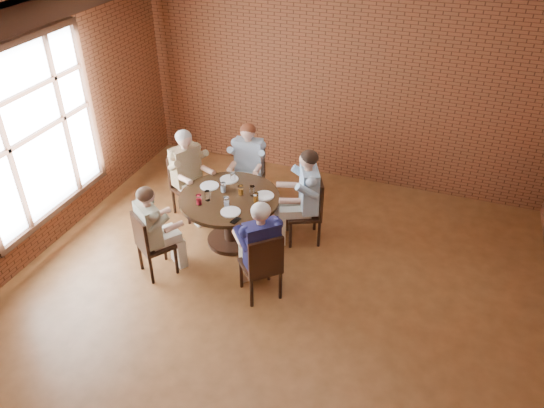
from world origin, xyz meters
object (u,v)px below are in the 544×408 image
(diner_a, at_px, (304,197))
(chair_c, at_px, (186,182))
(diner_b, at_px, (248,167))
(diner_e, at_px, (260,250))
(chair_a, at_px, (310,207))
(smartphone, at_px, (235,220))
(diner_c, at_px, (189,174))
(chair_d, at_px, (150,243))
(chair_b, at_px, (250,173))
(chair_e, at_px, (263,265))
(dining_table, at_px, (230,210))
(diner_d, at_px, (154,231))

(diner_a, distance_m, chair_c, 1.86)
(diner_b, bearing_deg, diner_e, -71.38)
(chair_a, bearing_deg, diner_b, -139.06)
(chair_c, xyz_separation_m, diner_e, (1.69, -1.32, 0.16))
(smartphone, bearing_deg, diner_b, 119.37)
(diner_c, distance_m, chair_d, 1.44)
(diner_c, distance_m, diner_e, 2.06)
(chair_c, bearing_deg, chair_d, -142.60)
(chair_b, height_order, diner_e, diner_e)
(chair_e, bearing_deg, diner_c, -81.26)
(dining_table, xyz_separation_m, smartphone, (0.30, -0.49, 0.23))
(chair_e, bearing_deg, dining_table, -90.00)
(diner_a, height_order, chair_d, diner_a)
(diner_a, xyz_separation_m, smartphone, (-0.62, -0.91, 0.06))
(diner_b, bearing_deg, chair_e, -70.71)
(chair_e, distance_m, diner_e, 0.18)
(diner_a, relative_size, chair_b, 1.48)
(diner_d, height_order, chair_e, diner_d)
(diner_a, bearing_deg, smartphone, -58.78)
(chair_b, height_order, chair_e, chair_e)
(chair_b, xyz_separation_m, diner_b, (0.01, -0.09, 0.16))
(diner_a, distance_m, chair_e, 1.34)
(chair_e, bearing_deg, smartphone, -80.67)
(chair_a, bearing_deg, chair_e, -32.08)
(diner_b, bearing_deg, chair_c, -155.88)
(chair_a, height_order, chair_e, chair_a)
(chair_a, bearing_deg, chair_c, -115.29)
(diner_b, distance_m, smartphone, 1.53)
(chair_a, xyz_separation_m, chair_e, (-0.18, -1.36, -0.01))
(dining_table, relative_size, diner_d, 1.06)
(diner_c, relative_size, chair_d, 1.50)
(diner_c, bearing_deg, diner_a, -63.17)
(chair_a, relative_size, chair_d, 1.06)
(dining_table, height_order, chair_a, chair_a)
(chair_d, bearing_deg, diner_d, -90.00)
(diner_c, xyz_separation_m, diner_e, (1.61, -1.28, -0.01))
(diner_c, bearing_deg, diner_e, -100.83)
(chair_c, xyz_separation_m, chair_e, (1.75, -1.38, -0.00))
(chair_c, height_order, smartphone, chair_c)
(diner_a, xyz_separation_m, diner_e, (-0.15, -1.26, -0.02))
(chair_e, relative_size, diner_e, 0.70)
(chair_a, xyz_separation_m, chair_c, (-1.93, 0.03, -0.01))
(dining_table, distance_m, diner_d, 1.11)
(chair_b, height_order, diner_d, diner_d)
(diner_d, height_order, diner_e, diner_e)
(chair_c, distance_m, chair_e, 2.23)
(chair_a, distance_m, chair_d, 2.21)
(dining_table, height_order, diner_c, diner_c)
(diner_a, height_order, chair_c, diner_a)
(chair_c, xyz_separation_m, smartphone, (1.23, -0.97, 0.24))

